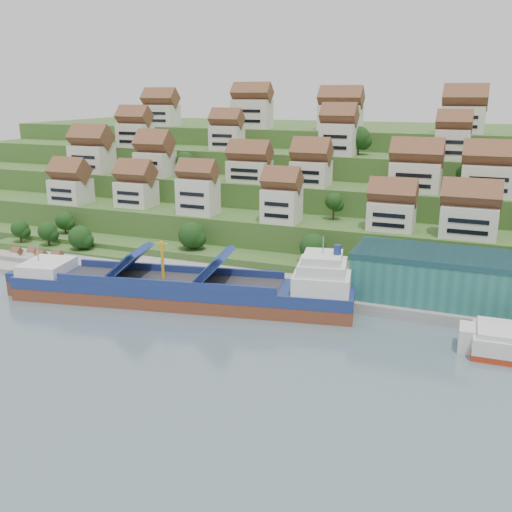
% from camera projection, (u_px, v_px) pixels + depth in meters
% --- Properties ---
extents(ground, '(300.00, 300.00, 0.00)m').
position_uv_depth(ground, '(231.00, 311.00, 117.06)').
color(ground, slate).
rests_on(ground, ground).
extents(quay, '(180.00, 14.00, 2.20)m').
position_uv_depth(quay, '(344.00, 295.00, 122.94)').
color(quay, gray).
rests_on(quay, ground).
extents(pebble_beach, '(45.00, 20.00, 1.00)m').
position_uv_depth(pebble_beach, '(47.00, 263.00, 148.43)').
color(pebble_beach, gray).
rests_on(pebble_beach, ground).
extents(hillside, '(260.00, 128.00, 31.00)m').
position_uv_depth(hillside, '(349.00, 185.00, 206.35)').
color(hillside, '#2D4C1E').
rests_on(hillside, ground).
extents(hillside_village, '(157.23, 64.09, 29.70)m').
position_uv_depth(hillside_village, '(316.00, 160.00, 164.17)').
color(hillside_village, beige).
rests_on(hillside_village, ground).
extents(hillside_trees, '(143.96, 62.34, 30.34)m').
position_uv_depth(hillside_trees, '(254.00, 197.00, 154.99)').
color(hillside_trees, '#193E14').
rests_on(hillside_trees, ground).
extents(warehouse, '(60.00, 15.00, 10.00)m').
position_uv_depth(warehouse, '(508.00, 284.00, 111.54)').
color(warehouse, '#26675F').
rests_on(warehouse, quay).
extents(flagpole, '(1.28, 0.16, 8.00)m').
position_uv_depth(flagpole, '(331.00, 275.00, 117.56)').
color(flagpole, gray).
rests_on(flagpole, quay).
extents(beach_huts, '(14.40, 3.70, 2.20)m').
position_uv_depth(beach_huts, '(37.00, 257.00, 147.59)').
color(beach_huts, white).
rests_on(beach_huts, pebble_beach).
extents(cargo_ship, '(73.36, 24.25, 16.02)m').
position_uv_depth(cargo_ship, '(190.00, 290.00, 119.95)').
color(cargo_ship, brown).
rests_on(cargo_ship, ground).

